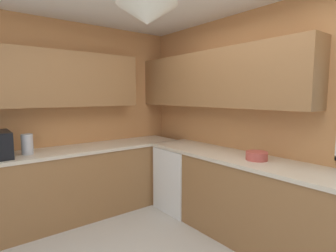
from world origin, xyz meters
The scene contains 6 objects.
room_shell centered at (-0.78, 0.60, 1.83)m, with size 4.27×3.42×2.65m.
counter_run_left centered at (-1.77, 0.00, 0.46)m, with size 0.65×3.03×0.92m.
counter_run_back centered at (0.21, 1.34, 0.46)m, with size 3.36×0.65×0.92m.
dishwasher centered at (-1.11, 1.31, 0.44)m, with size 0.60×0.60×0.87m, color white.
kettle centered at (-1.75, -0.51, 1.04)m, with size 0.13×0.13×0.24m, color #B7B7BC.
bowl centered at (0.04, 1.34, 0.96)m, with size 0.22×0.22×0.09m, color #B74C42.
Camera 1 is at (1.64, -1.09, 1.59)m, focal length 28.46 mm.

